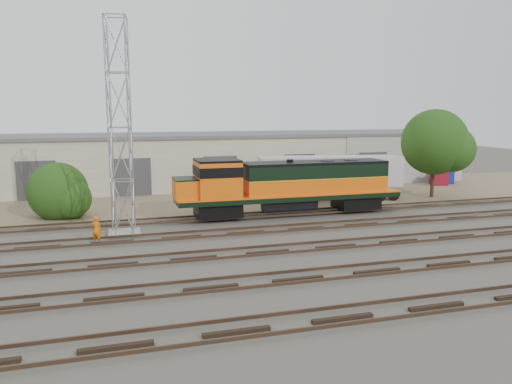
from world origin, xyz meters
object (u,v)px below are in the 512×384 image
object	(u,v)px
signal_tower	(120,132)
semi_trailer	(333,173)
locomotive	(286,185)
worker	(97,230)

from	to	relation	value
signal_tower	semi_trailer	distance (m)	19.62
locomotive	worker	size ratio (longest dim) A/B	10.23
locomotive	semi_trailer	size ratio (longest dim) A/B	1.34
signal_tower	worker	xyz separation A→B (m)	(-1.58, -1.68, -5.53)
semi_trailer	locomotive	bearing A→B (deg)	-130.61
signal_tower	worker	size ratio (longest dim) A/B	7.99
signal_tower	worker	world-z (taller)	signal_tower
semi_trailer	worker	bearing A→B (deg)	-144.45
locomotive	worker	world-z (taller)	locomotive
locomotive	semi_trailer	xyz separation A→B (m)	(6.12, 5.08, 0.06)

